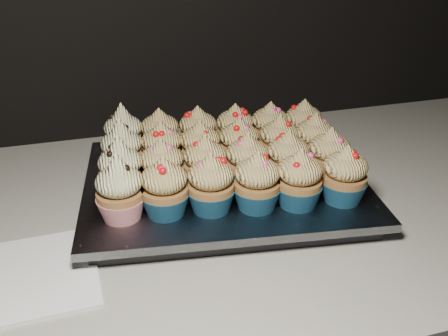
% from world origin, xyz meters
% --- Properties ---
extents(worktop, '(2.44, 0.64, 0.04)m').
position_xyz_m(worktop, '(0.00, 1.70, 0.88)').
color(worktop, beige).
rests_on(worktop, cabinet).
extents(napkin, '(0.17, 0.17, 0.00)m').
position_xyz_m(napkin, '(-0.27, 1.59, 0.90)').
color(napkin, white).
rests_on(napkin, worktop).
extents(baking_tray, '(0.42, 0.34, 0.02)m').
position_xyz_m(baking_tray, '(0.01, 1.71, 0.91)').
color(baking_tray, black).
rests_on(baking_tray, worktop).
extents(foil_lining, '(0.45, 0.37, 0.01)m').
position_xyz_m(foil_lining, '(0.01, 1.71, 0.93)').
color(foil_lining, silver).
rests_on(foil_lining, baking_tray).
extents(cupcake_0, '(0.06, 0.06, 0.10)m').
position_xyz_m(cupcake_0, '(-0.15, 1.64, 0.97)').
color(cupcake_0, red).
rests_on(cupcake_0, foil_lining).
extents(cupcake_1, '(0.06, 0.06, 0.08)m').
position_xyz_m(cupcake_1, '(-0.09, 1.64, 0.97)').
color(cupcake_1, navy).
rests_on(cupcake_1, foil_lining).
extents(cupcake_2, '(0.06, 0.06, 0.08)m').
position_xyz_m(cupcake_2, '(-0.03, 1.63, 0.97)').
color(cupcake_2, navy).
rests_on(cupcake_2, foil_lining).
extents(cupcake_3, '(0.06, 0.06, 0.08)m').
position_xyz_m(cupcake_3, '(0.03, 1.62, 0.97)').
color(cupcake_3, navy).
rests_on(cupcake_3, foil_lining).
extents(cupcake_4, '(0.06, 0.06, 0.08)m').
position_xyz_m(cupcake_4, '(0.08, 1.61, 0.97)').
color(cupcake_4, navy).
rests_on(cupcake_4, foil_lining).
extents(cupcake_5, '(0.06, 0.06, 0.08)m').
position_xyz_m(cupcake_5, '(0.15, 1.60, 0.97)').
color(cupcake_5, navy).
rests_on(cupcake_5, foil_lining).
extents(cupcake_6, '(0.06, 0.06, 0.10)m').
position_xyz_m(cupcake_6, '(-0.14, 1.70, 0.97)').
color(cupcake_6, red).
rests_on(cupcake_6, foil_lining).
extents(cupcake_7, '(0.06, 0.06, 0.08)m').
position_xyz_m(cupcake_7, '(-0.09, 1.69, 0.97)').
color(cupcake_7, navy).
rests_on(cupcake_7, foil_lining).
extents(cupcake_8, '(0.06, 0.06, 0.08)m').
position_xyz_m(cupcake_8, '(-0.03, 1.69, 0.97)').
color(cupcake_8, navy).
rests_on(cupcake_8, foil_lining).
extents(cupcake_9, '(0.06, 0.06, 0.08)m').
position_xyz_m(cupcake_9, '(0.03, 1.68, 0.97)').
color(cupcake_9, navy).
rests_on(cupcake_9, foil_lining).
extents(cupcake_10, '(0.06, 0.06, 0.08)m').
position_xyz_m(cupcake_10, '(0.09, 1.67, 0.97)').
color(cupcake_10, navy).
rests_on(cupcake_10, foil_lining).
extents(cupcake_11, '(0.06, 0.06, 0.08)m').
position_xyz_m(cupcake_11, '(0.16, 1.66, 0.97)').
color(cupcake_11, navy).
rests_on(cupcake_11, foil_lining).
extents(cupcake_12, '(0.06, 0.06, 0.10)m').
position_xyz_m(cupcake_12, '(-0.13, 1.76, 0.97)').
color(cupcake_12, red).
rests_on(cupcake_12, foil_lining).
extents(cupcake_13, '(0.06, 0.06, 0.08)m').
position_xyz_m(cupcake_13, '(-0.08, 1.75, 0.97)').
color(cupcake_13, navy).
rests_on(cupcake_13, foil_lining).
extents(cupcake_14, '(0.06, 0.06, 0.08)m').
position_xyz_m(cupcake_14, '(-0.02, 1.74, 0.97)').
color(cupcake_14, navy).
rests_on(cupcake_14, foil_lining).
extents(cupcake_15, '(0.06, 0.06, 0.08)m').
position_xyz_m(cupcake_15, '(0.04, 1.74, 0.97)').
color(cupcake_15, navy).
rests_on(cupcake_15, foil_lining).
extents(cupcake_16, '(0.06, 0.06, 0.08)m').
position_xyz_m(cupcake_16, '(0.10, 1.73, 0.97)').
color(cupcake_16, navy).
rests_on(cupcake_16, foil_lining).
extents(cupcake_17, '(0.06, 0.06, 0.08)m').
position_xyz_m(cupcake_17, '(0.16, 1.72, 0.97)').
color(cupcake_17, navy).
rests_on(cupcake_17, foil_lining).
extents(cupcake_18, '(0.06, 0.06, 0.10)m').
position_xyz_m(cupcake_18, '(-0.12, 1.82, 0.97)').
color(cupcake_18, red).
rests_on(cupcake_18, foil_lining).
extents(cupcake_19, '(0.06, 0.06, 0.08)m').
position_xyz_m(cupcake_19, '(-0.07, 1.81, 0.97)').
color(cupcake_19, navy).
rests_on(cupcake_19, foil_lining).
extents(cupcake_20, '(0.06, 0.06, 0.08)m').
position_xyz_m(cupcake_20, '(-0.01, 1.80, 0.97)').
color(cupcake_20, navy).
rests_on(cupcake_20, foil_lining).
extents(cupcake_21, '(0.06, 0.06, 0.08)m').
position_xyz_m(cupcake_21, '(0.05, 1.79, 0.97)').
color(cupcake_21, navy).
rests_on(cupcake_21, foil_lining).
extents(cupcake_22, '(0.06, 0.06, 0.08)m').
position_xyz_m(cupcake_22, '(0.11, 1.79, 0.97)').
color(cupcake_22, navy).
rests_on(cupcake_22, foil_lining).
extents(cupcake_23, '(0.06, 0.06, 0.08)m').
position_xyz_m(cupcake_23, '(0.17, 1.78, 0.97)').
color(cupcake_23, navy).
rests_on(cupcake_23, foil_lining).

